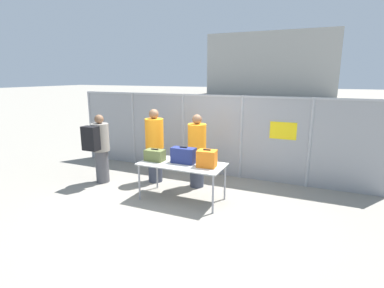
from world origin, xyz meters
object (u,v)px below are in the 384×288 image
at_px(inspection_table, 182,166).
at_px(utility_trailer, 298,144).
at_px(security_worker_far, 155,145).
at_px(security_worker_near, 197,150).
at_px(suitcase_olive, 155,155).
at_px(suitcase_navy, 183,155).
at_px(traveler_hooded, 99,146).
at_px(suitcase_orange, 207,159).

distance_m(inspection_table, utility_trailer, 4.96).
bearing_deg(security_worker_far, security_worker_near, -170.86).
bearing_deg(security_worker_far, suitcase_olive, 125.61).
bearing_deg(suitcase_navy, suitcase_olive, -171.78).
bearing_deg(security_worker_near, utility_trailer, -110.78).
relative_size(suitcase_navy, security_worker_far, 0.28).
height_order(inspection_table, security_worker_far, security_worker_far).
bearing_deg(utility_trailer, suitcase_navy, -112.29).
bearing_deg(utility_trailer, inspection_table, -112.19).
bearing_deg(suitcase_olive, traveler_hooded, 174.34).
distance_m(suitcase_orange, utility_trailer, 4.81).
bearing_deg(suitcase_orange, suitcase_navy, 174.56).
height_order(suitcase_olive, security_worker_near, security_worker_near).
distance_m(inspection_table, suitcase_orange, 0.58).
distance_m(traveler_hooded, security_worker_near, 2.30).
xyz_separation_m(suitcase_olive, utility_trailer, (2.48, 4.63, -0.48)).
xyz_separation_m(traveler_hooded, utility_trailer, (4.08, 4.47, -0.49)).
height_order(suitcase_olive, utility_trailer, suitcase_olive).
bearing_deg(suitcase_navy, suitcase_orange, -5.44).
bearing_deg(security_worker_near, security_worker_far, 10.54).
bearing_deg(security_worker_near, traveler_hooded, 23.55).
bearing_deg(suitcase_navy, inspection_table, -102.80).
distance_m(suitcase_navy, security_worker_far, 1.28).
relative_size(inspection_table, suitcase_navy, 3.49).
distance_m(suitcase_navy, suitcase_orange, 0.53).
height_order(suitcase_orange, traveler_hooded, traveler_hooded).
xyz_separation_m(suitcase_navy, security_worker_far, (-1.08, 0.68, -0.03)).
height_order(suitcase_olive, suitcase_navy, suitcase_navy).
xyz_separation_m(inspection_table, suitcase_navy, (0.01, 0.05, 0.22)).
distance_m(security_worker_near, security_worker_far, 1.06).
xyz_separation_m(suitcase_orange, traveler_hooded, (-2.75, 0.12, -0.04)).
bearing_deg(inspection_table, suitcase_olive, -176.26).
relative_size(suitcase_navy, traveler_hooded, 0.30).
bearing_deg(traveler_hooded, suitcase_navy, 12.33).
height_order(traveler_hooded, utility_trailer, traveler_hooded).
height_order(inspection_table, suitcase_orange, suitcase_orange).
bearing_deg(inspection_table, utility_trailer, 67.81).
distance_m(suitcase_olive, suitcase_navy, 0.63).
bearing_deg(suitcase_orange, inspection_table, 179.95).
height_order(suitcase_orange, security_worker_near, security_worker_near).
xyz_separation_m(suitcase_navy, security_worker_near, (-0.03, 0.77, -0.07)).
bearing_deg(utility_trailer, suitcase_orange, -106.21).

